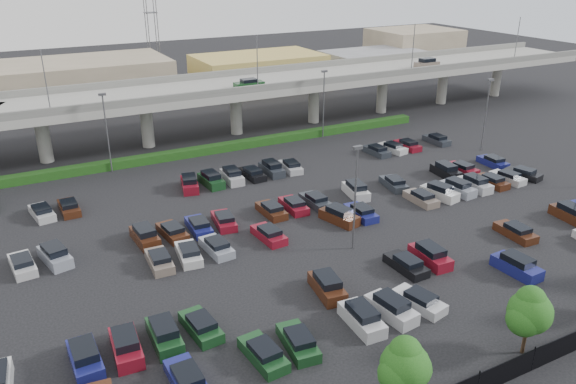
{
  "coord_description": "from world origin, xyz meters",
  "views": [
    {
      "loc": [
        -27.65,
        -47.04,
        25.87
      ],
      "look_at": [
        -1.19,
        3.0,
        2.0
      ],
      "focal_mm": 35.0,
      "sensor_mm": 36.0,
      "label": 1
    }
  ],
  "objects": [
    {
      "name": "ground",
      "position": [
        0.0,
        0.0,
        0.0
      ],
      "size": [
        280.0,
        280.0,
        0.0
      ],
      "primitive_type": "plane",
      "color": "black"
    },
    {
      "name": "light_poles",
      "position": [
        -4.13,
        2.0,
        6.24
      ],
      "size": [
        66.9,
        48.38,
        10.3
      ],
      "color": "#525358",
      "rests_on": "ground"
    },
    {
      "name": "hedge",
      "position": [
        0.0,
        25.0,
        0.55
      ],
      "size": [
        66.0,
        1.6,
        1.1
      ],
      "primitive_type": "cube",
      "color": "#193F12",
      "rests_on": "ground"
    },
    {
      "name": "distant_buildings",
      "position": [
        12.38,
        61.81,
        3.74
      ],
      "size": [
        138.0,
        24.0,
        9.0
      ],
      "color": "gray",
      "rests_on": "ground"
    },
    {
      "name": "fence",
      "position": [
        -0.05,
        -28.0,
        0.9
      ],
      "size": [
        70.0,
        0.1,
        2.0
      ],
      "color": "black",
      "rests_on": "ground"
    },
    {
      "name": "tree_row",
      "position": [
        0.7,
        -26.53,
        3.52
      ],
      "size": [
        65.07,
        3.66,
        5.94
      ],
      "color": "#332316",
      "rests_on": "ground"
    },
    {
      "name": "overpass",
      "position": [
        -0.18,
        31.99,
        6.97
      ],
      "size": [
        150.0,
        13.0,
        15.8
      ],
      "color": "#989890",
      "rests_on": "ground"
    },
    {
      "name": "parked_cars",
      "position": [
        0.26,
        -3.77,
        0.62
      ],
      "size": [
        63.27,
        41.67,
        1.67
      ],
      "color": "black",
      "rests_on": "ground"
    },
    {
      "name": "comm_tower",
      "position": [
        4.0,
        74.0,
        15.61
      ],
      "size": [
        2.4,
        2.4,
        30.0
      ],
      "color": "#525358",
      "rests_on": "ground"
    }
  ]
}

